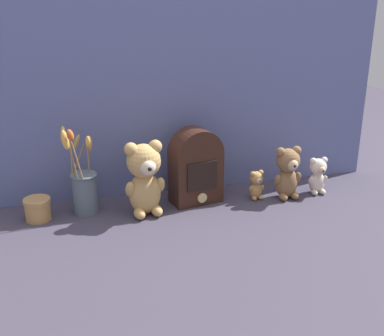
{
  "coord_description": "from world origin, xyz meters",
  "views": [
    {
      "loc": [
        -0.4,
        -1.51,
        0.72
      ],
      "look_at": [
        0.0,
        0.02,
        0.14
      ],
      "focal_mm": 45.0,
      "sensor_mm": 36.0,
      "label": 1
    }
  ],
  "objects_px": {
    "flower_vase": "(84,186)",
    "teddy_bear_small": "(318,175)",
    "decorative_tin_tall": "(38,209)",
    "teddy_bear_tiny": "(256,184)",
    "teddy_bear_large": "(145,177)",
    "vintage_radio": "(196,166)",
    "teddy_bear_medium": "(288,172)"
  },
  "relations": [
    {
      "from": "teddy_bear_small",
      "to": "decorative_tin_tall",
      "type": "bearing_deg",
      "value": 178.17
    },
    {
      "from": "teddy_bear_large",
      "to": "teddy_bear_small",
      "type": "distance_m",
      "value": 0.66
    },
    {
      "from": "teddy_bear_tiny",
      "to": "teddy_bear_large",
      "type": "bearing_deg",
      "value": -176.82
    },
    {
      "from": "teddy_bear_large",
      "to": "teddy_bear_medium",
      "type": "distance_m",
      "value": 0.53
    },
    {
      "from": "vintage_radio",
      "to": "decorative_tin_tall",
      "type": "xyz_separation_m",
      "value": [
        -0.55,
        -0.01,
        -0.1
      ]
    },
    {
      "from": "teddy_bear_large",
      "to": "flower_vase",
      "type": "distance_m",
      "value": 0.21
    },
    {
      "from": "teddy_bear_tiny",
      "to": "decorative_tin_tall",
      "type": "bearing_deg",
      "value": 178.23
    },
    {
      "from": "teddy_bear_large",
      "to": "teddy_bear_small",
      "type": "relative_size",
      "value": 1.84
    },
    {
      "from": "flower_vase",
      "to": "decorative_tin_tall",
      "type": "bearing_deg",
      "value": -173.64
    },
    {
      "from": "teddy_bear_small",
      "to": "flower_vase",
      "type": "bearing_deg",
      "value": 176.67
    },
    {
      "from": "flower_vase",
      "to": "decorative_tin_tall",
      "type": "height_order",
      "value": "flower_vase"
    },
    {
      "from": "teddy_bear_small",
      "to": "teddy_bear_medium",
      "type": "bearing_deg",
      "value": -175.8
    },
    {
      "from": "teddy_bear_medium",
      "to": "decorative_tin_tall",
      "type": "relative_size",
      "value": 2.22
    },
    {
      "from": "teddy_bear_medium",
      "to": "flower_vase",
      "type": "bearing_deg",
      "value": 175.32
    },
    {
      "from": "teddy_bear_small",
      "to": "decorative_tin_tall",
      "type": "distance_m",
      "value": 1.02
    },
    {
      "from": "teddy_bear_medium",
      "to": "vintage_radio",
      "type": "distance_m",
      "value": 0.34
    },
    {
      "from": "teddy_bear_tiny",
      "to": "vintage_radio",
      "type": "bearing_deg",
      "value": 170.98
    },
    {
      "from": "vintage_radio",
      "to": "decorative_tin_tall",
      "type": "height_order",
      "value": "vintage_radio"
    },
    {
      "from": "teddy_bear_small",
      "to": "decorative_tin_tall",
      "type": "xyz_separation_m",
      "value": [
        -1.02,
        0.03,
        -0.04
      ]
    },
    {
      "from": "teddy_bear_large",
      "to": "vintage_radio",
      "type": "height_order",
      "value": "vintage_radio"
    },
    {
      "from": "teddy_bear_tiny",
      "to": "vintage_radio",
      "type": "xyz_separation_m",
      "value": [
        -0.22,
        0.03,
        0.08
      ]
    },
    {
      "from": "flower_vase",
      "to": "teddy_bear_small",
      "type": "bearing_deg",
      "value": -3.33
    },
    {
      "from": "teddy_bear_large",
      "to": "decorative_tin_tall",
      "type": "relative_size",
      "value": 2.92
    },
    {
      "from": "teddy_bear_small",
      "to": "teddy_bear_large",
      "type": "bearing_deg",
      "value": -178.74
    },
    {
      "from": "decorative_tin_tall",
      "to": "teddy_bear_tiny",
      "type": "bearing_deg",
      "value": -1.77
    },
    {
      "from": "teddy_bear_medium",
      "to": "teddy_bear_tiny",
      "type": "distance_m",
      "value": 0.12
    },
    {
      "from": "decorative_tin_tall",
      "to": "flower_vase",
      "type": "bearing_deg",
      "value": 6.36
    },
    {
      "from": "teddy_bear_tiny",
      "to": "flower_vase",
      "type": "xyz_separation_m",
      "value": [
        -0.61,
        0.04,
        0.04
      ]
    },
    {
      "from": "teddy_bear_tiny",
      "to": "teddy_bear_small",
      "type": "bearing_deg",
      "value": -2.02
    },
    {
      "from": "teddy_bear_large",
      "to": "vintage_radio",
      "type": "xyz_separation_m",
      "value": [
        0.19,
        0.06,
        0.0
      ]
    },
    {
      "from": "flower_vase",
      "to": "teddy_bear_large",
      "type": "bearing_deg",
      "value": -17.9
    },
    {
      "from": "flower_vase",
      "to": "vintage_radio",
      "type": "relative_size",
      "value": 1.15
    }
  ]
}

